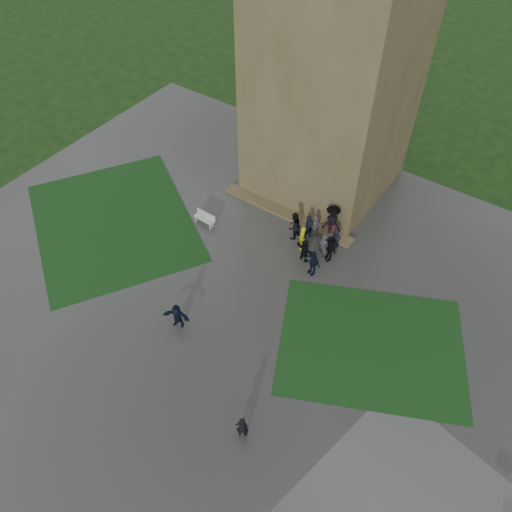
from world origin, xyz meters
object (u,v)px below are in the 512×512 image
Objects in this scene: tower at (338,48)px; bench at (205,218)px; pedestrian_mid at (177,316)px; pedestrian_near at (242,427)px.

tower is 12.21m from bench.
bench is 7.56m from pedestrian_mid.
pedestrian_near is at bearing -42.72° from bench.
tower is 11.91× the size of pedestrian_mid.
pedestrian_mid is 1.00× the size of pedestrian_near.
bench is at bearing 99.94° from pedestrian_mid.
tower is 11.92× the size of pedestrian_near.
tower is 12.53× the size of bench.
tower is 16.68m from pedestrian_mid.
tower is 20.07m from pedestrian_near.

